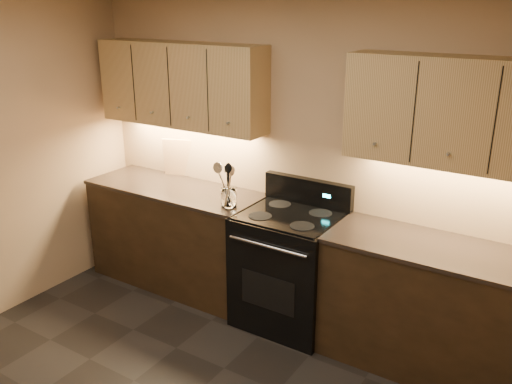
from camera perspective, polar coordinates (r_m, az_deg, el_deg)
wall_back at (r=4.33m, az=4.92°, el=3.72°), size 4.00×0.04×2.60m
counter_left at (r=4.97m, az=-8.33°, el=-4.53°), size 1.62×0.62×0.93m
counter_right at (r=4.01m, az=17.82°, el=-11.52°), size 1.46×0.62×0.93m
stove at (r=4.33m, az=3.56°, el=-7.92°), size 0.76×0.68×1.14m
upper_cab_left at (r=4.71m, az=-7.93°, el=11.12°), size 1.60×0.30×0.70m
upper_cab_right at (r=3.69m, az=20.59°, el=7.77°), size 1.44×0.30×0.70m
outlet_plate at (r=5.08m, az=-8.26°, el=3.87°), size 0.08×0.01×0.12m
utensil_crock at (r=4.28m, az=-2.89°, el=-0.62°), size 0.16×0.16×0.15m
cutting_board at (r=5.06m, az=-8.20°, el=3.62°), size 0.28×0.14×0.35m
wooden_spoon at (r=4.24m, az=-3.21°, el=0.72°), size 0.12×0.07×0.33m
black_spoon at (r=4.25m, az=-2.99°, el=0.92°), size 0.10×0.10×0.35m
black_turner at (r=4.21m, az=-2.86°, el=0.61°), size 0.16×0.17×0.34m
steel_spatula at (r=4.22m, az=-2.53°, el=0.80°), size 0.23×0.12×0.36m
steel_skimmer at (r=4.21m, az=-2.74°, el=0.70°), size 0.24×0.15×0.35m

